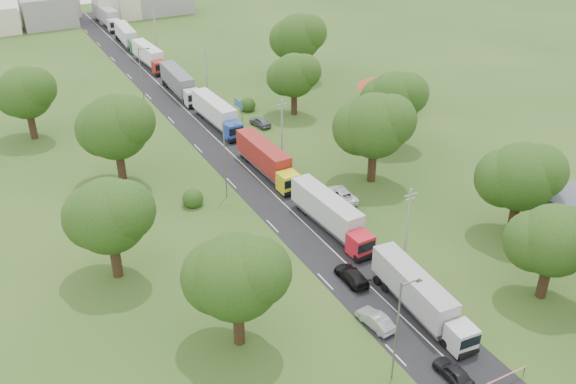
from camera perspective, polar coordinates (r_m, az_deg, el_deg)
ground at (r=71.94m, az=3.35°, el=-4.60°), size 260.00×260.00×0.00m
road at (r=87.20m, az=-3.43°, el=1.87°), size 8.00×200.00×0.04m
info_sign at (r=100.38m, az=-4.42°, el=7.51°), size 0.12×3.10×4.10m
pole_1 at (r=67.39m, az=10.55°, el=-2.92°), size 1.60×0.24×9.00m
pole_2 at (r=88.17m, az=-0.54°, el=5.62°), size 1.60×0.24×9.00m
pole_3 at (r=112.13m, az=-7.28°, el=10.63°), size 1.60×0.24×9.00m
pole_4 at (r=137.63m, az=-11.71°, el=13.77°), size 1.60×0.24×9.00m
pole_5 at (r=163.95m, az=-14.80°, el=15.86°), size 1.60×0.24×9.00m
lamp_0 at (r=53.14m, az=9.80°, el=-11.69°), size 2.03×0.22×10.00m
lamp_1 at (r=78.73m, az=-5.53°, el=3.14°), size 2.03×0.22×10.00m
lamp_2 at (r=109.65m, az=-12.86°, el=10.18°), size 2.03×0.22×10.00m
tree_2 at (r=65.44m, az=22.44°, el=-3.94°), size 8.00×8.00×10.10m
tree_3 at (r=74.73m, az=19.97°, el=1.34°), size 8.80×8.80×11.07m
tree_4 at (r=82.08m, az=7.65°, el=5.91°), size 9.60×9.60×12.05m
tree_5 at (r=93.28m, az=9.40°, el=8.26°), size 8.80×8.80×11.07m
tree_6 at (r=103.28m, az=0.51°, el=10.35°), size 8.00×8.00×10.10m
tree_7 at (r=119.64m, az=0.89°, el=13.63°), size 9.60×9.60×12.05m
tree_10 at (r=54.97m, az=-4.68°, el=-7.46°), size 8.80×8.80×11.07m
tree_11 at (r=65.48m, az=-15.66°, el=-2.00°), size 8.80×8.80×11.07m
tree_12 at (r=83.89m, az=-15.12°, el=5.65°), size 9.60×9.60×12.05m
tree_13 at (r=101.60m, az=-22.34°, el=8.20°), size 8.80×8.80×11.07m
house_cream at (r=107.91m, az=8.95°, el=9.18°), size 10.08×10.08×5.80m
distant_town at (r=167.96m, az=-16.83°, el=15.48°), size 52.00×8.00×8.00m
truck_0 at (r=62.40m, az=11.60°, el=-8.95°), size 3.05×13.87×3.83m
truck_1 at (r=73.36m, az=3.83°, el=-1.95°), size 3.04×14.31×3.95m
truck_2 at (r=85.68m, az=-1.93°, el=2.97°), size 2.72×14.36×3.98m
truck_3 at (r=100.89m, az=-6.35°, el=6.99°), size 2.98×14.47×4.00m
truck_4 at (r=114.73m, az=-9.64°, el=9.56°), size 2.86×14.80×4.10m
truck_5 at (r=131.03m, az=-12.22°, el=11.75°), size 3.10×14.14×3.91m
truck_6 at (r=145.86m, az=-14.12°, el=13.30°), size 3.03×14.24×3.94m
truck_7 at (r=163.35m, az=-15.82°, el=14.81°), size 3.33×15.55×4.30m
car_lane_front at (r=57.34m, az=14.48°, el=-15.23°), size 1.67×3.99×1.35m
car_lane_mid at (r=60.98m, az=7.77°, el=-11.22°), size 1.95×4.34×1.38m
car_lane_rear at (r=66.16m, az=5.67°, el=-7.38°), size 1.94×4.72×1.37m
car_verge_near at (r=80.01m, az=4.72°, el=-0.24°), size 2.90×5.66×1.53m
car_verge_far at (r=100.79m, az=-2.48°, el=6.25°), size 2.40×4.41×1.42m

